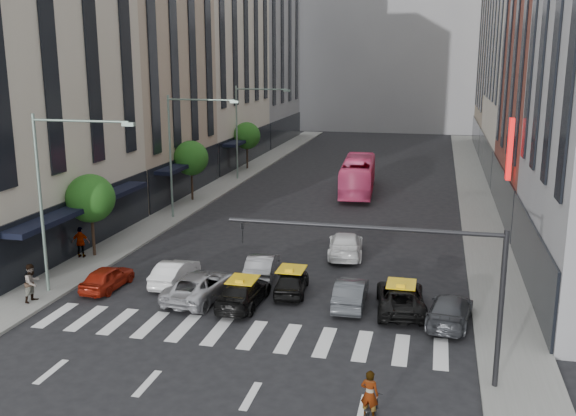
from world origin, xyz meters
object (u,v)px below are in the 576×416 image
Objects in this scene: car_red at (107,278)px; pedestrian_far at (81,242)px; streetlamp_mid at (182,141)px; bus at (358,176)px; streetlamp_near at (56,181)px; pedestrian_near at (32,283)px; taxi_center at (291,282)px; taxi_left at (243,293)px; streetlamp_far at (246,120)px; car_white_front at (175,272)px; motorcycle at (369,411)px.

pedestrian_far reaches higher than car_red.
bus is (11.35, 12.53, -4.34)m from streetlamp_mid.
bus is at bearing 47.84° from streetlamp_mid.
pedestrian_near is (-0.78, -1.49, -4.80)m from streetlamp_near.
taxi_center is at bearing -61.96° from pedestrian_near.
pedestrian_far is (-13.63, -23.08, -0.49)m from bus.
pedestrian_near is (-10.03, -2.17, 0.45)m from taxi_left.
streetlamp_far is 30.12m from car_white_front.
streetlamp_near is at bearing -14.71° from motorcycle.
streetlamp_far reaches higher than motorcycle.
streetlamp_far is 5.05× the size of motorcycle.
taxi_left is at bearing -69.42° from pedestrian_near.
bus reaches higher than motorcycle.
car_white_front is 2.14× the size of pedestrian_far.
taxi_left is 0.40× the size of bus.
car_red is at bearing 124.74° from pedestrian_far.
car_white_front is 6.34m from taxi_center.
streetlamp_far reaches higher than taxi_left.
streetlamp_far is at bearing 7.05° from pedestrian_near.
streetlamp_mid is 5.05× the size of motorcycle.
bus is at bearing -129.25° from pedestrian_far.
taxi_left is 11.46m from motorcycle.
car_red is 5.81m from pedestrian_far.
bus is at bearing -93.38° from taxi_left.
taxi_left is 1.19× the size of taxi_center.
streetlamp_near is 12.66m from taxi_center.
bus reaches higher than taxi_left.
pedestrian_near is (-0.78, -17.49, -4.80)m from streetlamp_mid.
car_red is 0.81× the size of taxi_left.
streetlamp_far is at bearing -84.32° from car_red.
car_white_front is (3.15, 1.49, 0.03)m from car_red.
streetlamp_near is 2.28× the size of car_white_front.
motorcycle is (14.63, -9.58, -0.15)m from car_red.
streetlamp_near is at bearing -90.00° from streetlamp_mid.
car_white_front is at bearing -24.17° from taxi_left.
taxi_left is 2.86m from taxi_center.
streetlamp_far is 0.80× the size of bus.
streetlamp_far is at bearing 90.00° from streetlamp_near.
pedestrian_near is at bearing 50.40° from car_red.
streetlamp_far is 2.28× the size of car_white_front.
car_red is 28.95m from bus.
streetlamp_far is at bearing -72.63° from taxi_left.
taxi_center is at bearing 85.67° from bus.
pedestrian_far reaches higher than car_white_front.
pedestrian_far is at bearing -44.06° from car_red.
streetlamp_far is 27.08m from pedestrian_far.
motorcycle is 0.94× the size of pedestrian_near.
streetlamp_mid reaches higher than pedestrian_far.
pedestrian_near reaches higher than pedestrian_far.
car_white_front reaches higher than taxi_center.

